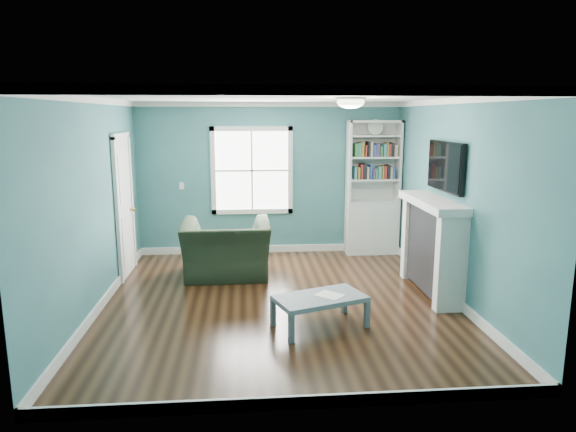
{
  "coord_description": "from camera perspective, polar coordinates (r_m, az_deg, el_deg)",
  "views": [
    {
      "loc": [
        -0.42,
        -6.31,
        2.38
      ],
      "look_at": [
        0.15,
        0.4,
        1.06
      ],
      "focal_mm": 32.0,
      "sensor_mm": 36.0,
      "label": 1
    }
  ],
  "objects": [
    {
      "name": "paper_sheet",
      "position": [
        5.93,
        4.63,
        -8.75
      ],
      "size": [
        0.37,
        0.37,
        0.0
      ],
      "primitive_type": "cube",
      "rotation": [
        0.0,
        0.0,
        0.81
      ],
      "color": "white",
      "rests_on": "coffee_table"
    },
    {
      "name": "door",
      "position": [
        8.02,
        -17.74,
        1.21
      ],
      "size": [
        0.12,
        0.98,
        2.17
      ],
      "color": "silver",
      "rests_on": "ground"
    },
    {
      "name": "light_switch",
      "position": [
        8.93,
        -11.74,
        3.3
      ],
      "size": [
        0.08,
        0.01,
        0.12
      ],
      "primitive_type": "cube",
      "color": "white",
      "rests_on": "room_walls"
    },
    {
      "name": "floor",
      "position": [
        6.75,
        -0.97,
        -9.52
      ],
      "size": [
        5.0,
        5.0,
        0.0
      ],
      "primitive_type": "plane",
      "color": "black",
      "rests_on": "ground"
    },
    {
      "name": "fireplace",
      "position": [
        7.18,
        15.72,
        -3.36
      ],
      "size": [
        0.44,
        1.58,
        1.3
      ],
      "color": "black",
      "rests_on": "ground"
    },
    {
      "name": "trim",
      "position": [
        6.42,
        -1.0,
        0.87
      ],
      "size": [
        4.5,
        5.0,
        2.6
      ],
      "color": "white",
      "rests_on": "ground"
    },
    {
      "name": "coffee_table",
      "position": [
        5.91,
        3.57,
        -9.31
      ],
      "size": [
        1.13,
        0.86,
        0.37
      ],
      "rotation": [
        0.0,
        0.0,
        0.35
      ],
      "color": "#505860",
      "rests_on": "ground"
    },
    {
      "name": "window",
      "position": [
        8.84,
        -4.03,
        5.06
      ],
      "size": [
        1.4,
        0.06,
        1.5
      ],
      "color": "white",
      "rests_on": "room_walls"
    },
    {
      "name": "ceiling_fixture",
      "position": [
        6.54,
        6.98,
        12.52
      ],
      "size": [
        0.38,
        0.38,
        0.15
      ],
      "color": "white",
      "rests_on": "room_walls"
    },
    {
      "name": "bookshelf",
      "position": [
        9.0,
        9.34,
        1.66
      ],
      "size": [
        0.9,
        0.35,
        2.31
      ],
      "color": "silver",
      "rests_on": "ground"
    },
    {
      "name": "tv",
      "position": [
        7.04,
        17.11,
        5.3
      ],
      "size": [
        0.06,
        1.1,
        0.65
      ],
      "primitive_type": "cube",
      "color": "black",
      "rests_on": "fireplace"
    },
    {
      "name": "recliner",
      "position": [
        7.69,
        -6.88,
        -2.64
      ],
      "size": [
        1.29,
        0.85,
        1.12
      ],
      "primitive_type": "imported",
      "rotation": [
        0.0,
        0.0,
        -3.13
      ],
      "color": "#1F2D1C",
      "rests_on": "ground"
    },
    {
      "name": "room_walls",
      "position": [
        6.37,
        -1.01,
        3.92
      ],
      "size": [
        5.0,
        5.0,
        5.0
      ],
      "color": "#34646E",
      "rests_on": "ground"
    }
  ]
}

